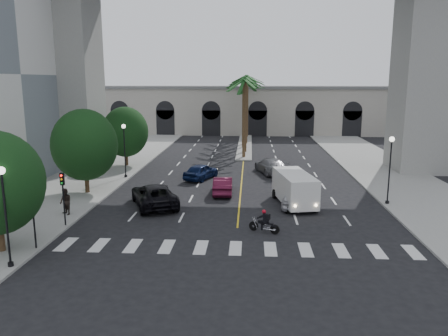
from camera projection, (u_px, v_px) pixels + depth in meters
The scene contains 27 objects.
ground at pixel (236, 239), 26.58m from camera, with size 140.00×140.00×0.00m, color black.
sidewalk_left at pixel (86, 180), 42.13m from camera, with size 8.00×100.00×0.15m, color gray.
sidewalk_right at pixel (403, 184), 40.36m from camera, with size 8.00×100.00×0.15m, color gray.
median at pixel (245, 146), 63.75m from camera, with size 2.00×24.00×0.20m, color gray.
pier_building at pixel (246, 109), 79.56m from camera, with size 71.00×10.50×8.50m.
palm_a at pixel (244, 84), 52.18m from camera, with size 3.20×3.20×10.30m.
palm_b at pixel (246, 81), 56.04m from camera, with size 3.20×3.20×10.60m.
palm_c at pixel (244, 85), 60.06m from camera, with size 3.20×3.20×10.10m.
palm_d at pixel (247, 79), 63.81m from camera, with size 3.20×3.20×10.90m.
palm_e at pixel (245, 82), 67.83m from camera, with size 3.20×3.20×10.40m.
palm_f at pixel (247, 80), 71.67m from camera, with size 3.20×3.20×10.70m.
street_tree_mid at pixel (85, 145), 36.30m from camera, with size 5.44×5.44×7.21m.
street_tree_far at pixel (125, 132), 48.11m from camera, with size 5.04×5.04×6.68m.
lamp_post_left_near at pixel (5, 208), 21.73m from camera, with size 0.40×0.40×5.35m.
lamp_post_left_far at pixel (124, 146), 42.28m from camera, with size 0.40×0.40×5.35m.
lamp_post_right at pixel (390, 164), 33.10m from camera, with size 0.40×0.40×5.35m.
traffic_signal_near at pixel (33, 208), 24.31m from camera, with size 0.25×0.18×3.65m.
traffic_signal_far at pixel (63, 190), 28.22m from camera, with size 0.25×0.18×3.65m.
motorcycle_rider at pixel (265, 222), 27.59m from camera, with size 1.93×0.96×1.49m.
car_a at pixel (293, 198), 33.15m from camera, with size 1.70×4.21×1.44m, color silver.
car_b at pixel (223, 185), 37.05m from camera, with size 1.57×4.49×1.48m, color #4A0E24.
car_c at pixel (154, 195), 33.41m from camera, with size 2.85×6.18×1.72m, color black.
car_d at pixel (271, 166), 45.11m from camera, with size 2.27×5.59×1.62m, color slate.
car_e at pixel (201, 171), 42.49m from camera, with size 1.83×4.54×1.55m, color #0E1C45.
cargo_van at pixel (295, 188), 33.50m from camera, with size 3.18×6.13×2.49m.
pedestrian_a at pixel (1, 206), 29.71m from camera, with size 0.66×0.43×1.80m, color black.
pedestrian_b at pixel (66, 202), 30.72m from camera, with size 0.91×0.71×1.88m, color black.
Camera 1 is at (0.77, -25.20, 9.49)m, focal length 35.00 mm.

